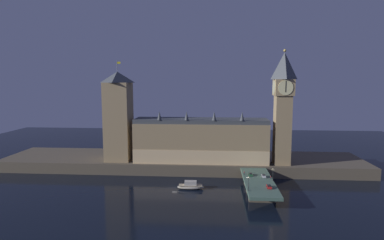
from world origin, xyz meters
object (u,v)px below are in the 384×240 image
clock_tower (283,104)px  car_southbound_lead (269,187)px  pedestrian_far_rail (244,173)px  street_lamp_near (249,182)px  pedestrian_near_rail (249,186)px  car_northbound_lead (251,174)px  boat_upstream (191,186)px  victoria_tower (118,116)px  street_lamp_mid (273,173)px  pedestrian_mid_walk (271,177)px  car_southbound_trail (264,176)px

clock_tower → car_southbound_lead: (-13.57, -41.28, -34.17)m
pedestrian_far_rail → street_lamp_near: size_ratio=0.27×
car_southbound_lead → pedestrian_near_rail: 9.33m
clock_tower → pedestrian_near_rail: clock_tower is taller
car_northbound_lead → street_lamp_near: (-3.48, -23.18, 3.39)m
car_northbound_lead → pedestrian_near_rail: size_ratio=2.40×
clock_tower → boat_upstream: clock_tower is taller
boat_upstream → clock_tower: bearing=29.4°
street_lamp_near → boat_upstream: size_ratio=0.47×
victoria_tower → pedestrian_near_rail: bearing=-32.0°
clock_tower → pedestrian_far_rail: (-22.80, -21.04, -33.87)m
victoria_tower → street_lamp_mid: size_ratio=9.48×
clock_tower → street_lamp_mid: (-10.09, -30.93, -30.92)m
clock_tower → victoria_tower: 95.77m
pedestrian_mid_walk → car_southbound_trail: bearing=143.3°
car_southbound_trail → pedestrian_far_rail: size_ratio=2.20×
car_southbound_lead → pedestrian_near_rail: bearing=-172.0°
car_southbound_lead → pedestrian_far_rail: size_ratio=2.61×
victoria_tower → boat_upstream: victoria_tower is taller
car_northbound_lead → boat_upstream: 31.20m
pedestrian_mid_walk → pedestrian_far_rail: 13.91m
car_southbound_lead → pedestrian_mid_walk: bearing=77.4°
car_northbound_lead → car_southbound_trail: size_ratio=1.15×
boat_upstream → pedestrian_near_rail: bearing=-27.9°
car_northbound_lead → car_southbound_trail: 6.74m
victoria_tower → pedestrian_near_rail: (72.61, -45.43, -26.06)m
street_lamp_near → boat_upstream: street_lamp_near is taller
car_southbound_lead → pedestrian_mid_walk: (3.08, 13.78, 0.19)m
car_northbound_lead → car_southbound_trail: bearing=-23.9°
pedestrian_near_rail → pedestrian_mid_walk: bearing=50.7°
pedestrian_mid_walk → street_lamp_near: bearing=-125.0°
car_southbound_lead → car_southbound_trail: 16.07m
clock_tower → car_southbound_lead: clock_tower is taller
car_northbound_lead → boat_upstream: car_northbound_lead is taller
clock_tower → street_lamp_mid: clock_tower is taller
clock_tower → boat_upstream: bearing=-150.6°
car_northbound_lead → pedestrian_mid_walk: bearing=-28.6°
pedestrian_near_rail → pedestrian_far_rail: 21.53m
car_northbound_lead → pedestrian_mid_walk: 10.52m
clock_tower → pedestrian_far_rail: bearing=-137.3°
car_southbound_trail → boat_upstream: bearing=-175.4°
street_lamp_mid → boat_upstream: bearing=176.0°
victoria_tower → car_southbound_lead: bearing=-28.3°
car_southbound_trail → pedestrian_mid_walk: 3.84m
car_northbound_lead → pedestrian_near_rail: bearing=-98.7°
car_southbound_lead → street_lamp_near: (-9.64, -4.38, 3.37)m
pedestrian_mid_walk → boat_upstream: 39.85m
car_northbound_lead → car_southbound_lead: 19.79m
car_southbound_trail → pedestrian_near_rail: (-9.24, -17.37, 0.29)m
clock_tower → street_lamp_near: bearing=-116.9°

